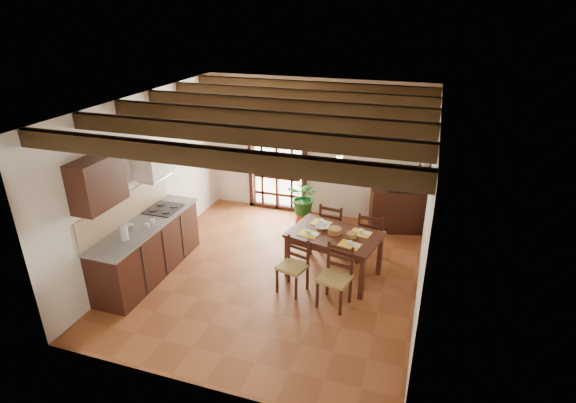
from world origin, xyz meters
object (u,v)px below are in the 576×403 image
at_px(chair_near_left, 293,275).
at_px(pendant_lamp, 340,152).
at_px(dining_table, 334,239).
at_px(chair_far_right, 370,245).
at_px(crt_tv, 400,180).
at_px(kitchen_counter, 148,248).
at_px(chair_far_left, 333,236).
at_px(sideboard, 397,210).
at_px(potted_plant, 305,196).
at_px(chair_near_right, 334,288).

relative_size(chair_near_left, pendant_lamp, 1.03).
height_order(dining_table, chair_far_right, chair_far_right).
bearing_deg(dining_table, pendant_lamp, 102.37).
distance_m(dining_table, crt_tv, 2.13).
height_order(kitchen_counter, chair_far_left, kitchen_counter).
bearing_deg(sideboard, pendant_lamp, -127.77).
bearing_deg(potted_plant, crt_tv, 6.95).
bearing_deg(crt_tv, chair_near_left, -124.77).
relative_size(chair_near_left, sideboard, 0.87).
relative_size(kitchen_counter, chair_near_left, 2.59).
bearing_deg(chair_far_left, chair_near_right, 111.48).
height_order(dining_table, pendant_lamp, pendant_lamp).
height_order(sideboard, pendant_lamp, pendant_lamp).
bearing_deg(chair_near_left, chair_far_right, 67.29).
bearing_deg(chair_far_right, potted_plant, -35.64).
xyz_separation_m(dining_table, chair_near_right, (0.19, -0.77, -0.37)).
relative_size(chair_far_left, sideboard, 0.94).
bearing_deg(chair_far_right, sideboard, -102.19).
xyz_separation_m(chair_near_right, chair_far_left, (-0.38, 1.54, 0.00)).
height_order(kitchen_counter, pendant_lamp, pendant_lamp).
distance_m(chair_far_right, potted_plant, 1.86).
bearing_deg(dining_table, chair_far_left, 115.99).
bearing_deg(kitchen_counter, chair_far_right, 24.05).
distance_m(kitchen_counter, crt_tv, 4.67).
relative_size(dining_table, chair_far_right, 1.65).
bearing_deg(sideboard, potted_plant, 172.95).
height_order(potted_plant, pendant_lamp, pendant_lamp).
height_order(chair_far_left, chair_far_right, chair_far_right).
distance_m(chair_near_left, potted_plant, 2.41).
bearing_deg(crt_tv, chair_far_left, -138.27).
distance_m(sideboard, potted_plant, 1.81).
bearing_deg(chair_near_left, chair_far_left, 93.39).
height_order(chair_far_right, crt_tv, crt_tv).
relative_size(dining_table, sideboard, 1.56).
bearing_deg(crt_tv, sideboard, 82.10).
height_order(chair_far_left, crt_tv, crt_tv).
xyz_separation_m(kitchen_counter, potted_plant, (1.88, 2.60, 0.10)).
xyz_separation_m(chair_near_left, chair_near_right, (0.68, -0.15, 0.02)).
bearing_deg(potted_plant, kitchen_counter, -125.93).
relative_size(kitchen_counter, potted_plant, 1.21).
distance_m(chair_near_left, pendant_lamp, 2.01).
bearing_deg(chair_far_left, dining_table, 111.45).
bearing_deg(chair_far_left, sideboard, -122.41).
bearing_deg(potted_plant, pendant_lamp, -58.74).
bearing_deg(chair_near_left, potted_plant, 117.58).
bearing_deg(chair_far_left, chair_far_right, 175.47).
height_order(kitchen_counter, potted_plant, potted_plant).
xyz_separation_m(chair_far_left, sideboard, (0.99, 1.17, 0.13)).
distance_m(kitchen_counter, chair_near_left, 2.40).
distance_m(kitchen_counter, chair_far_right, 3.69).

